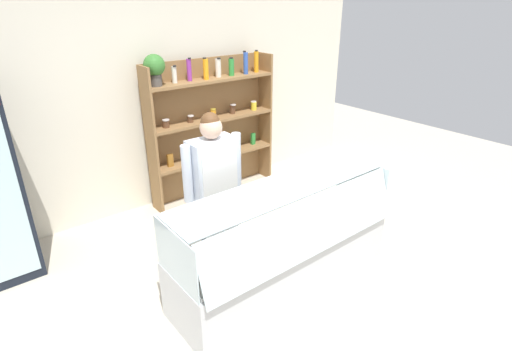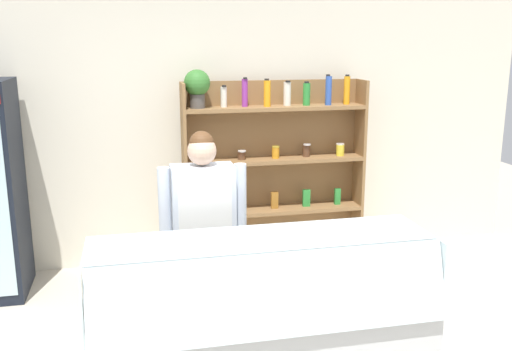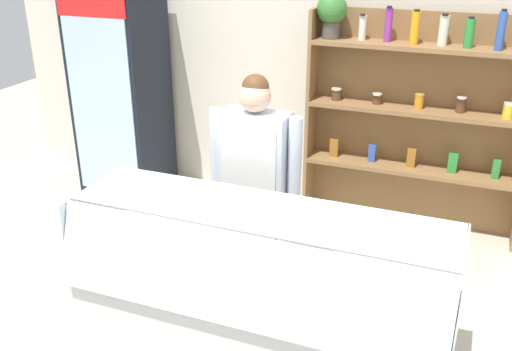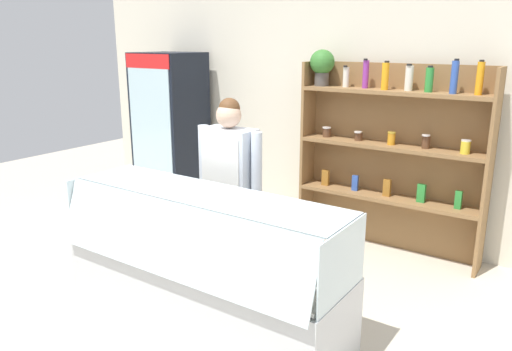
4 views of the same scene
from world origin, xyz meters
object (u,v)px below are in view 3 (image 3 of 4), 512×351
object	(u,v)px
shelving_unit	(410,106)
drinks_fridge	(122,96)
deli_display_case	(256,318)
shop_clerk	(255,171)

from	to	relation	value
shelving_unit	drinks_fridge	bearing A→B (deg)	-175.14
drinks_fridge	shelving_unit	xyz separation A→B (m)	(2.63, 0.22, 0.13)
drinks_fridge	deli_display_case	distance (m)	2.88
shelving_unit	shop_clerk	world-z (taller)	shelving_unit
shelving_unit	shop_clerk	xyz separation A→B (m)	(-0.82, -1.41, -0.14)
drinks_fridge	shelving_unit	size ratio (longest dim) A/B	0.97
deli_display_case	shop_clerk	distance (m)	0.97
deli_display_case	shop_clerk	world-z (taller)	shop_clerk
shop_clerk	drinks_fridge	bearing A→B (deg)	146.87
drinks_fridge	deli_display_case	xyz separation A→B (m)	(2.10, -1.88, -0.63)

